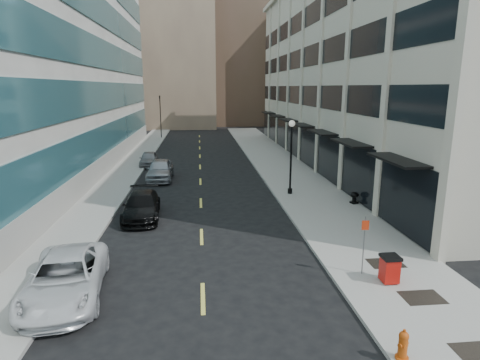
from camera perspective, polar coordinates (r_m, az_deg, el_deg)
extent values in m
plane|color=black|center=(13.14, -5.20, -20.66)|extent=(160.00, 160.00, 0.00)
cube|color=gray|center=(32.64, 7.63, 0.21)|extent=(5.00, 80.00, 0.15)
cube|color=gray|center=(32.43, -17.22, -0.36)|extent=(3.00, 80.00, 0.15)
cube|color=beige|center=(41.60, 18.97, 14.77)|extent=(14.00, 46.00, 18.00)
cube|color=black|center=(39.59, 8.95, 5.26)|extent=(0.18, 46.00, 3.60)
cube|color=black|center=(39.24, 9.20, 11.78)|extent=(0.12, 46.00, 1.80)
cube|color=black|center=(39.33, 9.39, 16.88)|extent=(0.12, 46.00, 1.80)
cube|color=black|center=(39.72, 9.59, 21.92)|extent=(0.12, 46.00, 1.80)
cube|color=beige|center=(18.05, 29.23, 16.94)|extent=(0.35, 0.60, 18.00)
cube|color=beige|center=(23.26, 20.55, 16.52)|extent=(0.35, 0.60, 18.00)
cube|color=beige|center=(28.78, 15.14, 16.07)|extent=(0.35, 0.60, 18.00)
cube|color=beige|center=(34.46, 11.50, 15.69)|extent=(0.35, 0.60, 18.00)
cube|color=beige|center=(40.23, 8.91, 15.38)|extent=(0.35, 0.60, 18.00)
cube|color=beige|center=(46.06, 6.98, 15.13)|extent=(0.35, 0.60, 18.00)
cube|color=beige|center=(51.93, 5.49, 14.93)|extent=(0.35, 0.60, 18.00)
cube|color=beige|center=(57.83, 4.30, 14.76)|extent=(0.35, 0.60, 18.00)
cube|color=black|center=(20.50, 21.43, 2.66)|extent=(1.30, 4.00, 0.12)
cube|color=black|center=(25.92, 15.45, 5.11)|extent=(1.30, 4.00, 0.12)
cube|color=black|center=(31.54, 11.55, 6.66)|extent=(1.30, 4.00, 0.12)
cube|color=black|center=(37.28, 8.82, 7.73)|extent=(1.30, 4.00, 0.12)
cube|color=black|center=(43.10, 6.82, 8.50)|extent=(1.30, 4.00, 0.12)
cube|color=black|center=(48.95, 5.29, 9.07)|extent=(1.30, 4.00, 0.12)
cube|color=black|center=(54.84, 4.08, 9.52)|extent=(1.30, 4.00, 0.12)
cube|color=silver|center=(41.26, -29.74, 15.21)|extent=(16.00, 46.00, 20.00)
cube|color=gray|center=(39.29, -17.44, 3.13)|extent=(0.20, 46.00, 1.80)
cube|color=#316872|center=(39.00, -17.66, 6.17)|extent=(0.14, 45.60, 2.40)
cube|color=#316872|center=(38.77, -18.03, 11.30)|extent=(0.14, 45.60, 2.40)
cube|color=#316872|center=(38.86, -18.40, 16.46)|extent=(0.14, 45.60, 2.40)
cube|color=#316872|center=(39.26, -18.80, 21.55)|extent=(0.14, 45.60, 2.40)
cube|color=#9B8265|center=(79.32, -9.11, 17.80)|extent=(14.00, 18.00, 28.00)
cube|color=brown|center=(83.88, -0.30, 19.75)|extent=(12.00, 16.00, 34.00)
cube|color=#9B8265|center=(90.11, -15.26, 15.02)|extent=(12.00, 14.00, 22.00)
cube|color=beige|center=(79.06, 7.63, 14.95)|extent=(10.00, 14.00, 20.00)
cube|color=black|center=(15.84, 24.50, -14.95)|extent=(1.40, 1.00, 0.01)
cube|color=black|center=(18.05, 20.02, -11.04)|extent=(1.40, 1.00, 0.01)
cube|color=#D8CC4C|center=(14.85, -5.30, -16.36)|extent=(0.15, 2.20, 0.01)
cube|color=#D8CC4C|center=(20.29, -5.49, -8.01)|extent=(0.15, 2.20, 0.01)
cube|color=#D8CC4C|center=(25.98, -5.59, -3.25)|extent=(0.15, 2.20, 0.01)
cube|color=#D8CC4C|center=(31.78, -5.65, -0.22)|extent=(0.15, 2.20, 0.01)
cube|color=#D8CC4C|center=(37.65, -5.70, 1.88)|extent=(0.15, 2.20, 0.01)
cube|color=#D8CC4C|center=(43.55, -5.73, 3.40)|extent=(0.15, 2.20, 0.01)
cube|color=#D8CC4C|center=(49.47, -5.76, 4.57)|extent=(0.15, 2.20, 0.01)
cube|color=#D8CC4C|center=(55.42, -5.78, 5.48)|extent=(0.15, 2.20, 0.01)
cube|color=#D8CC4C|center=(61.37, -5.79, 6.22)|extent=(0.15, 2.20, 0.01)
cylinder|color=black|center=(59.35, -11.23, 8.71)|extent=(0.12, 0.12, 6.00)
imported|color=black|center=(59.21, -11.36, 11.59)|extent=(0.66, 0.66, 1.98)
imported|color=silver|center=(15.73, -23.60, -12.63)|extent=(3.12, 5.68, 1.51)
imported|color=black|center=(23.46, -13.83, -3.59)|extent=(2.26, 4.99, 1.42)
imported|color=#999CA1|center=(32.74, -11.30, 1.46)|extent=(1.98, 4.89, 1.66)
imported|color=gray|center=(38.81, -12.84, 2.95)|extent=(1.71, 4.00, 1.35)
cylinder|color=#C94B0E|center=(12.58, 22.01, -22.37)|extent=(0.36, 0.36, 0.07)
cylinder|color=#C94B0E|center=(12.40, 22.15, -21.11)|extent=(0.24, 0.24, 0.60)
sphere|color=#C94B0E|center=(12.23, 22.28, -19.85)|extent=(0.27, 0.27, 0.27)
cylinder|color=#C94B0E|center=(12.16, 22.34, -19.32)|extent=(0.08, 0.08, 0.11)
cylinder|color=#C94B0E|center=(12.36, 22.18, -20.81)|extent=(0.33, 0.24, 0.12)
cylinder|color=#C94B0E|center=(12.34, 22.23, -20.86)|extent=(0.23, 0.23, 0.17)
cube|color=#B0120B|center=(16.27, 20.50, -11.83)|extent=(0.58, 0.58, 0.93)
cube|color=black|center=(16.08, 20.64, -10.24)|extent=(0.66, 0.66, 0.11)
cylinder|color=black|center=(16.61, 19.33, -12.76)|extent=(0.06, 0.20, 0.20)
cylinder|color=black|center=(16.77, 20.51, -12.62)|extent=(0.06, 0.20, 0.20)
cylinder|color=black|center=(27.75, 7.12, -1.55)|extent=(0.31, 0.31, 0.35)
cylinder|color=black|center=(27.27, 7.25, 3.01)|extent=(0.14, 0.14, 4.44)
sphere|color=silver|center=(26.96, 7.40, 7.97)|extent=(0.43, 0.43, 0.43)
cone|color=black|center=(26.94, 7.41, 8.48)|extent=(0.12, 0.12, 0.17)
cylinder|color=slate|center=(16.39, 17.18, -8.88)|extent=(0.04, 0.04, 2.35)
cube|color=#B1280B|center=(16.08, 17.41, -6.16)|extent=(0.28, 0.06, 0.37)
cube|color=black|center=(26.24, 15.91, -3.08)|extent=(0.51, 0.51, 0.11)
cylinder|color=black|center=(26.18, 15.94, -2.60)|extent=(0.25, 0.25, 0.38)
ellipsoid|color=black|center=(26.11, 15.97, -2.04)|extent=(0.53, 0.53, 0.37)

